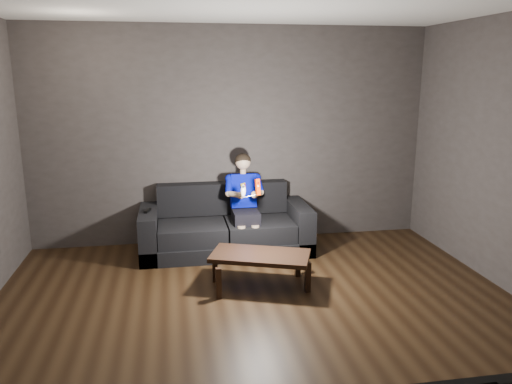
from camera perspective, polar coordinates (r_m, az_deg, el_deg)
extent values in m
plane|color=black|center=(4.34, 1.55, -15.93)|extent=(5.00, 5.00, 0.00)
cube|color=#393332|center=(6.29, -2.82, 6.38)|extent=(5.00, 0.04, 2.70)
cube|color=#393332|center=(1.62, 20.14, -16.31)|extent=(5.00, 0.04, 2.70)
cube|color=black|center=(6.13, -3.47, -5.96)|extent=(2.03, 0.88, 0.18)
cube|color=black|center=(5.96, -7.29, -4.68)|extent=(0.79, 0.62, 0.21)
cube|color=black|center=(6.04, 0.45, -4.31)|extent=(0.79, 0.62, 0.21)
cube|color=black|center=(6.31, -3.87, -0.68)|extent=(1.62, 0.20, 0.40)
cube|color=black|center=(6.05, -12.15, -4.64)|extent=(0.20, 0.88, 0.55)
cube|color=black|center=(6.23, 4.90, -3.84)|extent=(0.20, 0.88, 0.55)
cube|color=black|center=(5.94, -1.18, -2.83)|extent=(0.30, 0.39, 0.14)
cube|color=#010B86|center=(6.07, -1.48, 0.19)|extent=(0.30, 0.22, 0.42)
cube|color=yellow|center=(5.97, -1.36, 0.57)|extent=(0.09, 0.09, 0.10)
cube|color=red|center=(5.96, -1.36, 0.56)|extent=(0.06, 0.06, 0.07)
cylinder|color=tan|center=(6.02, -1.49, 2.36)|extent=(0.07, 0.07, 0.06)
sphere|color=tan|center=(5.99, -1.50, 3.45)|extent=(0.18, 0.18, 0.18)
ellipsoid|color=black|center=(6.00, -1.52, 3.66)|extent=(0.19, 0.19, 0.16)
cylinder|color=#010B86|center=(5.96, -3.18, 0.69)|extent=(0.08, 0.23, 0.19)
cylinder|color=#010B86|center=(6.01, 0.38, 0.82)|extent=(0.08, 0.23, 0.19)
cylinder|color=tan|center=(5.82, -2.45, -0.08)|extent=(0.14, 0.24, 0.10)
cylinder|color=tan|center=(5.86, 0.21, 0.03)|extent=(0.14, 0.24, 0.10)
sphere|color=tan|center=(5.74, -1.77, -0.38)|extent=(0.09, 0.09, 0.09)
sphere|color=tan|center=(5.76, -0.17, -0.32)|extent=(0.09, 0.09, 0.09)
cylinder|color=tan|center=(5.81, -1.67, -5.54)|extent=(0.09, 0.09, 0.35)
cylinder|color=tan|center=(5.83, -0.08, -5.45)|extent=(0.09, 0.09, 0.35)
cube|color=#E73400|center=(5.52, 0.21, 0.57)|extent=(0.06, 0.08, 0.18)
cube|color=#690C0B|center=(5.49, 0.24, 1.05)|extent=(0.03, 0.02, 0.03)
cylinder|color=silver|center=(5.50, 0.24, 0.40)|extent=(0.02, 0.01, 0.02)
ellipsoid|color=silver|center=(5.51, -1.47, 0.15)|extent=(0.08, 0.10, 0.15)
cylinder|color=black|center=(5.46, -1.42, 0.62)|extent=(0.03, 0.01, 0.03)
cube|color=black|center=(5.92, -12.31, -2.10)|extent=(0.08, 0.15, 0.03)
cube|color=black|center=(5.96, -12.29, -1.83)|extent=(0.02, 0.02, 0.00)
cube|color=black|center=(5.06, 0.49, -7.29)|extent=(1.08, 0.80, 0.04)
cube|color=black|center=(4.89, -4.30, -10.35)|extent=(0.05, 0.05, 0.31)
cube|color=black|center=(5.04, 5.94, -9.64)|extent=(0.05, 0.05, 0.31)
cube|color=black|center=(5.26, -4.72, -8.61)|extent=(0.05, 0.05, 0.31)
cube|color=black|center=(5.40, 4.80, -8.01)|extent=(0.05, 0.05, 0.31)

